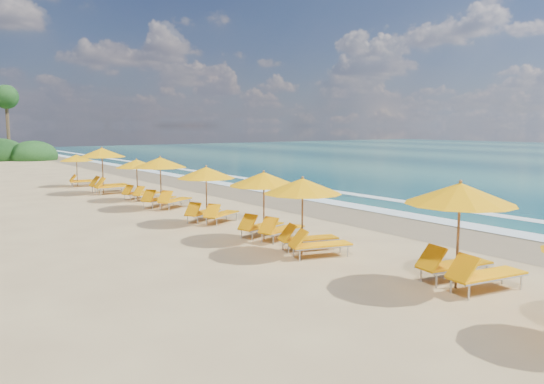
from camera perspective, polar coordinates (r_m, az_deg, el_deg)
name	(u,v)px	position (r m, az deg, el deg)	size (l,w,h in m)	color
ground	(272,223)	(19.91, 0.00, -3.43)	(160.00, 160.00, 0.00)	tan
wet_sand	(347,213)	(22.48, 8.24, -2.25)	(4.00, 160.00, 0.01)	#8D7954
surf_foam	(389,206)	(24.43, 12.75, -1.54)	(4.00, 160.00, 0.01)	white
station_2	(465,227)	(12.62, 20.42, -3.66)	(3.01, 2.88, 2.51)	olive
station_3	(308,211)	(14.95, 3.98, -2.05)	(2.89, 2.82, 2.29)	olive
station_4	(267,201)	(16.89, -0.52, -0.94)	(2.83, 2.73, 2.29)	olive
station_5	(209,191)	(19.89, -6.95, 0.15)	(2.95, 2.95, 2.23)	olive
station_6	(163,179)	(23.79, -11.86, 1.42)	(3.15, 3.15, 2.38)	olive
station_7	(140,177)	(26.72, -14.35, 1.65)	(2.69, 2.64, 2.11)	olive
station_8	(106,167)	(29.96, -17.76, 2.61)	(2.79, 2.57, 2.57)	olive
station_9	(79,168)	(34.07, -20.40, 2.49)	(2.43, 2.33, 2.00)	olive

